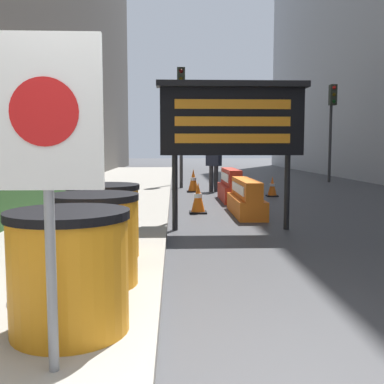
{
  "coord_description": "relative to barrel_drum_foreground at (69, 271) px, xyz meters",
  "views": [
    {
      "loc": [
        0.12,
        -2.42,
        1.46
      ],
      "look_at": [
        0.37,
        3.89,
        0.84
      ],
      "focal_mm": 42.0,
      "sensor_mm": 36.0,
      "label": 1
    }
  ],
  "objects": [
    {
      "name": "jersey_barrier_red_striped",
      "position": [
        2.32,
        9.14,
        -0.2
      ],
      "size": [
        0.55,
        1.99,
        0.88
      ],
      "color": "red",
      "rests_on": "ground_plane"
    },
    {
      "name": "traffic_light_near_curb",
      "position": [
        1.01,
        13.1,
        2.5
      ],
      "size": [
        0.28,
        0.44,
        4.28
      ],
      "color": "#2D2D30",
      "rests_on": "ground_plane"
    },
    {
      "name": "message_board",
      "position": [
        1.76,
        4.73,
        1.35
      ],
      "size": [
        2.62,
        0.36,
        2.6
      ],
      "color": "black",
      "rests_on": "ground_plane"
    },
    {
      "name": "traffic_cone_near",
      "position": [
        1.38,
        11.67,
        -0.22
      ],
      "size": [
        0.42,
        0.42,
        0.76
      ],
      "color": "black",
      "rests_on": "ground_plane"
    },
    {
      "name": "traffic_cone_far",
      "position": [
        1.28,
        6.79,
        -0.25
      ],
      "size": [
        0.38,
        0.38,
        0.69
      ],
      "color": "black",
      "rests_on": "ground_plane"
    },
    {
      "name": "barrel_drum_foreground",
      "position": [
        0.0,
        0.0,
        0.0
      ],
      "size": [
        0.87,
        0.87,
        0.87
      ],
      "color": "orange",
      "rests_on": "sidewalk_left"
    },
    {
      "name": "pedestrian_worker",
      "position": [
        2.07,
        11.74,
        0.46
      ],
      "size": [
        0.54,
        0.48,
        1.78
      ],
      "rotation": [
        0.0,
        0.0,
        5.75
      ],
      "color": "#333338",
      "rests_on": "ground_plane"
    },
    {
      "name": "barrel_drum_back",
      "position": [
        -0.1,
        2.22,
        0.0
      ],
      "size": [
        0.87,
        0.87,
        0.87
      ],
      "color": "orange",
      "rests_on": "sidewalk_left"
    },
    {
      "name": "jersey_barrier_orange_near",
      "position": [
        2.32,
        6.54,
        -0.25
      ],
      "size": [
        0.58,
        2.15,
        0.77
      ],
      "color": "orange",
      "rests_on": "ground_plane"
    },
    {
      "name": "traffic_cone_mid",
      "position": [
        3.7,
        10.17,
        -0.3
      ],
      "size": [
        0.34,
        0.34,
        0.6
      ],
      "color": "black",
      "rests_on": "ground_plane"
    },
    {
      "name": "barrel_drum_middle",
      "position": [
        -0.02,
        1.11,
        0.0
      ],
      "size": [
        0.87,
        0.87,
        0.87
      ],
      "color": "orange",
      "rests_on": "sidewalk_left"
    },
    {
      "name": "traffic_light_far_side",
      "position": [
        7.38,
        15.66,
        2.36
      ],
      "size": [
        0.28,
        0.45,
        4.07
      ],
      "color": "#2D2D30",
      "rests_on": "ground_plane"
    },
    {
      "name": "warning_sign",
      "position": [
        0.03,
        -0.6,
        0.92
      ],
      "size": [
        0.63,
        0.08,
        1.94
      ],
      "color": "gray",
      "rests_on": "sidewalk_left"
    },
    {
      "name": "bare_tree",
      "position": [
        -2.47,
        8.62,
        1.03
      ],
      "size": [
        1.63,
        1.71,
        2.76
      ],
      "color": "#4C3D2D",
      "rests_on": "sidewalk_left"
    }
  ]
}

